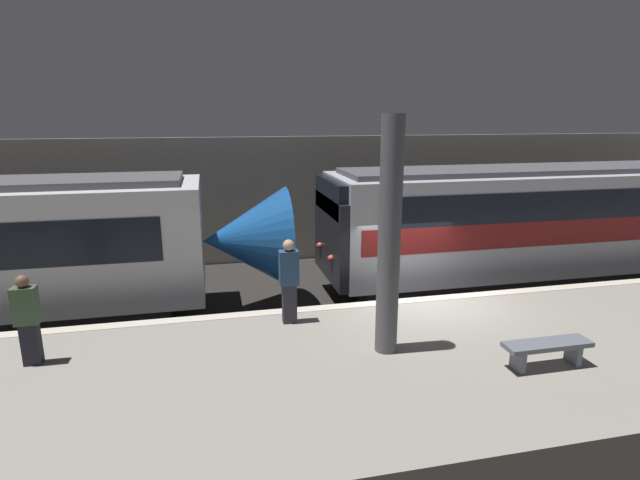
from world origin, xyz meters
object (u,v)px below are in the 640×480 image
Objects in this scene: platform_bench at (547,348)px; support_pillar_near at (389,238)px; train_boxy at (559,225)px; person_walking at (27,318)px; person_waiting at (289,279)px.

support_pillar_near is at bearing 153.87° from platform_bench.
support_pillar_near is at bearing -145.57° from train_boxy.
person_waiting is at bearing 9.60° from person_walking.
person_waiting is at bearing -158.69° from train_boxy.
person_waiting is at bearing 132.91° from support_pillar_near.
train_boxy is at bearing 51.44° from platform_bench.
person_waiting is (-1.48, 1.60, -1.15)m from support_pillar_near.
person_walking reaches higher than platform_bench.
support_pillar_near is at bearing -7.87° from person_walking.
train_boxy reaches higher than person_waiting.
support_pillar_near is 3.18m from platform_bench.
person_waiting is 1.10× the size of person_walking.
person_walking is at bearing 166.57° from platform_bench.
platform_bench is at bearing -35.53° from person_waiting.
person_walking is at bearing -162.50° from train_boxy.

